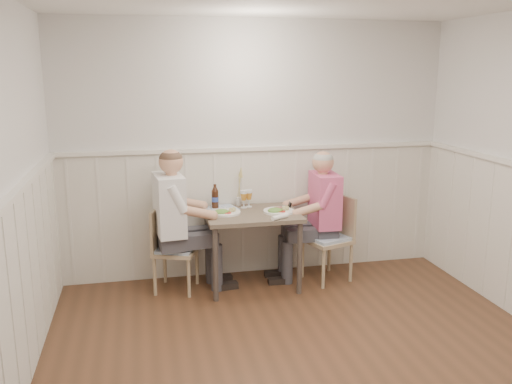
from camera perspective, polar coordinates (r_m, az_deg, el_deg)
room_shell at (r=3.39m, az=8.00°, el=2.64°), size 4.04×4.54×2.60m
wainscot at (r=4.24m, az=4.44°, el=-6.83°), size 4.00×4.49×1.34m
dining_table at (r=5.29m, az=-0.46°, el=-3.25°), size 0.91×0.70×0.75m
chair_right at (r=5.57m, az=7.94°, el=-4.47°), size 0.52×0.52×0.86m
chair_left at (r=5.31m, az=-8.99°, el=-5.64°), size 0.49×0.49×0.82m
man_in_pink at (r=5.55m, az=6.77°, el=-3.47°), size 0.63×0.44×1.34m
diner_cream at (r=5.21m, az=-8.55°, el=-4.25°), size 0.69×0.48×1.42m
plate_man at (r=5.26m, az=2.33°, el=-1.90°), size 0.30×0.30×0.08m
plate_diner at (r=5.22m, az=-3.36°, el=-2.07°), size 0.29×0.29×0.07m
beer_glass_a at (r=5.44m, az=-0.76°, el=-0.36°), size 0.07×0.07×0.18m
beer_glass_b at (r=5.41m, az=-1.29°, el=-0.44°), size 0.07×0.07×0.18m
beer_bottle at (r=5.40m, az=-4.33°, el=-0.60°), size 0.07×0.07×0.25m
rolled_napkin at (r=5.03m, az=2.53°, el=-2.63°), size 0.19×0.13×0.04m
grass_vase at (r=5.50m, az=-1.89°, el=0.45°), size 0.05×0.05×0.41m
gingham_mat at (r=5.41m, az=-3.84°, el=-1.74°), size 0.39×0.34×0.01m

